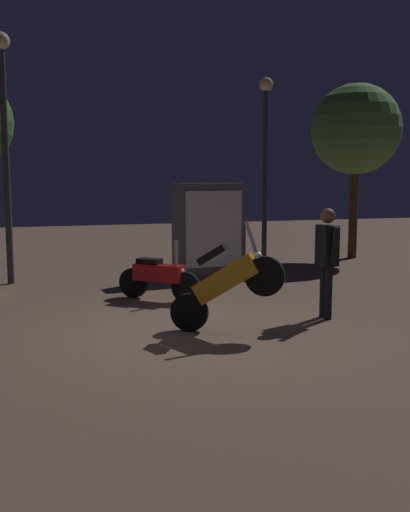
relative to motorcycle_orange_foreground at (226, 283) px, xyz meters
The scene contains 8 objects.
ground_plane 0.88m from the motorcycle_orange_foreground, 152.01° to the left, with size 40.00×40.00×0.00m, color brown.
motorcycle_orange_foreground is the anchor object (origin of this frame).
motorcycle_red_parked_left 2.63m from the motorcycle_orange_foreground, 98.22° to the left, with size 1.30×1.19×1.11m.
person_rider_beside 1.91m from the motorcycle_orange_foreground, 12.87° to the left, with size 0.24×0.67×1.75m.
streetlamp_near 7.93m from the motorcycle_orange_foreground, 62.62° to the left, with size 0.36×0.36×4.80m.
streetlamp_far 6.49m from the motorcycle_orange_foreground, 119.66° to the left, with size 0.36×0.36×5.13m.
tree_center_bg 9.39m from the motorcycle_orange_foreground, 47.26° to the left, with size 2.45×2.45×4.75m.
kiosk_billboard 4.97m from the motorcycle_orange_foreground, 74.72° to the left, with size 1.64×0.69×2.10m.
Camera 1 is at (-2.37, -8.03, 2.23)m, focal length 41.63 mm.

